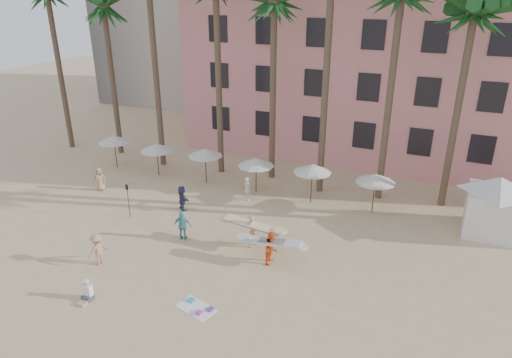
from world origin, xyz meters
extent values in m
plane|color=#D1B789|center=(0.00, 0.00, 0.00)|extent=(120.00, 120.00, 0.00)
cube|color=pink|center=(7.00, 26.00, 8.00)|extent=(35.00, 14.00, 16.00)
cylinder|color=brown|center=(-20.00, 15.00, 6.50)|extent=(0.44, 0.44, 13.00)
cylinder|color=brown|center=(-15.00, 15.50, 6.00)|extent=(0.44, 0.44, 12.00)
cylinder|color=brown|center=(-10.00, 14.50, 7.00)|extent=(0.44, 0.44, 14.00)
cylinder|color=brown|center=(-5.00, 15.00, 6.75)|extent=(0.44, 0.44, 13.50)
cylinder|color=brown|center=(-1.00, 15.50, 6.25)|extent=(0.44, 0.44, 12.50)
cylinder|color=brown|center=(3.00, 14.50, 7.25)|extent=(0.44, 0.44, 14.50)
cylinder|color=brown|center=(7.00, 15.00, 6.50)|extent=(0.44, 0.44, 13.00)
cylinder|color=brown|center=(11.00, 15.50, 6.00)|extent=(0.44, 0.44, 12.00)
cylinder|color=#332B23|center=(-13.00, 12.50, 1.25)|extent=(0.07, 0.07, 2.50)
cone|color=beige|center=(-13.00, 12.50, 2.35)|extent=(2.50, 2.50, 0.55)
cylinder|color=#332B23|center=(-9.00, 12.40, 1.20)|extent=(0.07, 0.07, 2.40)
cone|color=beige|center=(-9.00, 12.40, 2.25)|extent=(2.50, 2.50, 0.55)
cylinder|color=#332B23|center=(-5.00, 12.60, 1.25)|extent=(0.07, 0.07, 2.50)
cone|color=beige|center=(-5.00, 12.60, 2.35)|extent=(2.50, 2.50, 0.55)
cylinder|color=#332B23|center=(-1.00, 12.50, 1.20)|extent=(0.07, 0.07, 2.40)
cone|color=beige|center=(-1.00, 12.50, 2.25)|extent=(2.50, 2.50, 0.55)
cylinder|color=#332B23|center=(3.00, 12.40, 1.30)|extent=(0.07, 0.07, 2.60)
cone|color=beige|center=(3.00, 12.40, 2.45)|extent=(2.50, 2.50, 0.55)
cylinder|color=#332B23|center=(7.00, 12.60, 1.25)|extent=(0.07, 0.07, 2.50)
cone|color=beige|center=(7.00, 12.60, 2.35)|extent=(2.50, 2.50, 0.55)
cube|color=silver|center=(13.79, 12.67, 1.30)|extent=(3.07, 3.07, 2.60)
cone|color=silver|center=(13.79, 12.67, 3.05)|extent=(4.60, 4.60, 0.90)
cube|color=white|center=(1.43, -0.02, 0.01)|extent=(2.00, 1.44, 0.02)
cube|color=#29A2B5|center=(1.00, 0.31, 0.07)|extent=(0.36, 0.32, 0.10)
cube|color=#D93CB9|center=(1.76, -0.32, 0.08)|extent=(0.33, 0.29, 0.12)
cube|color=#6B3C90|center=(2.08, 0.11, 0.06)|extent=(0.33, 0.36, 0.08)
imported|color=tan|center=(1.64, 5.83, 0.96)|extent=(0.49, 0.72, 1.92)
cube|color=beige|center=(1.64, 5.83, 1.34)|extent=(3.23, 0.77, 0.38)
imported|color=#FF561A|center=(3.19, 4.75, 0.88)|extent=(0.68, 0.87, 1.77)
cube|color=silver|center=(3.19, 4.75, 1.24)|extent=(3.10, 1.00, 0.31)
imported|color=tan|center=(-11.19, 8.49, 0.83)|extent=(0.97, 0.89, 1.66)
imported|color=#4CA3B2|center=(-2.28, 4.97, 0.88)|extent=(1.10, 0.68, 1.76)
imported|color=tan|center=(-4.99, 1.12, 0.85)|extent=(0.87, 1.22, 1.71)
imported|color=#33395A|center=(-4.29, 8.18, 0.82)|extent=(1.48, 1.33, 1.63)
imported|color=beige|center=(-1.07, 11.13, 0.82)|extent=(0.71, 0.63, 1.64)
cylinder|color=black|center=(-6.74, 5.96, 1.05)|extent=(0.04, 0.04, 2.10)
cube|color=black|center=(-6.74, 5.96, 2.05)|extent=(0.18, 0.03, 0.35)
cube|color=#3F3F4C|center=(-3.45, -1.44, 0.12)|extent=(0.45, 0.42, 0.24)
cube|color=tan|center=(-3.45, -1.79, 0.06)|extent=(0.40, 0.45, 0.12)
cube|color=white|center=(-3.45, -1.39, 0.50)|extent=(0.44, 0.26, 0.55)
sphere|color=tan|center=(-3.45, -1.39, 0.89)|extent=(0.24, 0.24, 0.24)
camera|label=1|loc=(10.39, -14.15, 13.33)|focal=32.00mm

